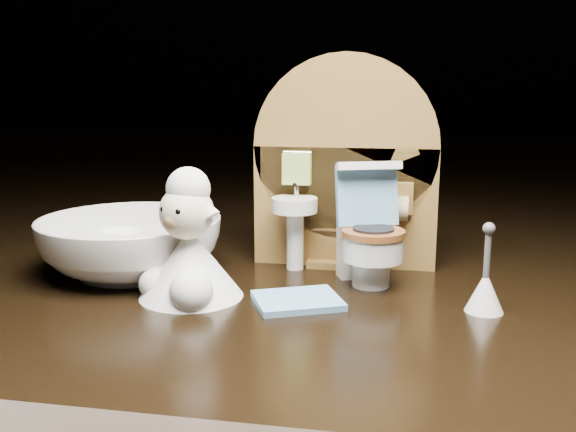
# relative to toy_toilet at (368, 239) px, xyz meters

# --- Properties ---
(backdrop_panel) EXTENTS (0.13, 0.05, 0.15)m
(backdrop_panel) POSITION_rel_toy_toilet_xyz_m (-0.02, 0.04, 0.04)
(backdrop_panel) COLOR olive
(backdrop_panel) RESTS_ON ground
(toy_toilet) EXTENTS (0.05, 0.06, 0.08)m
(toy_toilet) POSITION_rel_toy_toilet_xyz_m (0.00, 0.00, 0.00)
(toy_toilet) COLOR white
(toy_toilet) RESTS_ON ground
(bath_mat) EXTENTS (0.06, 0.06, 0.00)m
(bath_mat) POSITION_rel_toy_toilet_xyz_m (-0.04, -0.05, -0.03)
(bath_mat) COLOR #6A9FC7
(bath_mat) RESTS_ON ground
(toilet_brush) EXTENTS (0.02, 0.02, 0.05)m
(toilet_brush) POSITION_rel_toy_toilet_xyz_m (0.07, -0.04, -0.02)
(toilet_brush) COLOR white
(toilet_brush) RESTS_ON ground
(plush_lamb) EXTENTS (0.06, 0.07, 0.08)m
(plush_lamb) POSITION_rel_toy_toilet_xyz_m (-0.11, -0.05, -0.00)
(plush_lamb) COLOR white
(plush_lamb) RESTS_ON ground
(ceramic_bowl) EXTENTS (0.15, 0.15, 0.04)m
(ceramic_bowl) POSITION_rel_toy_toilet_xyz_m (-0.16, -0.01, -0.01)
(ceramic_bowl) COLOR white
(ceramic_bowl) RESTS_ON ground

